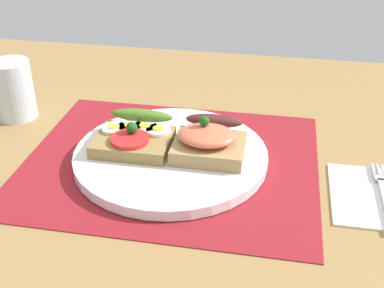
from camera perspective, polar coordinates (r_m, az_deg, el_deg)
ground_plane at (r=70.89cm, az=-2.39°, el=-3.17°), size 120.00×90.00×3.20cm
placemat at (r=69.94cm, az=-2.42°, el=-1.98°), size 40.54×33.66×0.30cm
plate at (r=69.47cm, az=-2.43°, el=-1.36°), size 26.90×26.90×1.47cm
sandwich_egg_tomato at (r=70.49cm, az=-6.53°, el=0.99°), size 10.47×9.76×3.99cm
sandwich_salmon at (r=67.75cm, az=1.94°, el=0.43°), size 9.58×9.33×5.45cm
napkin at (r=67.22cm, az=21.07°, el=-5.63°), size 13.05×13.32×0.60cm
fork at (r=67.12cm, az=21.09°, el=-5.21°), size 1.62×14.17×0.32cm
drinking_glass at (r=85.06cm, az=-19.76°, el=5.85°), size 6.33×6.33×9.48cm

